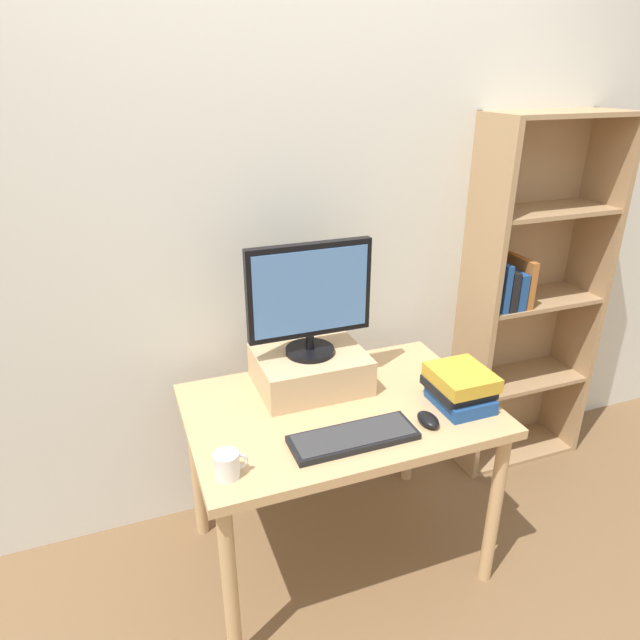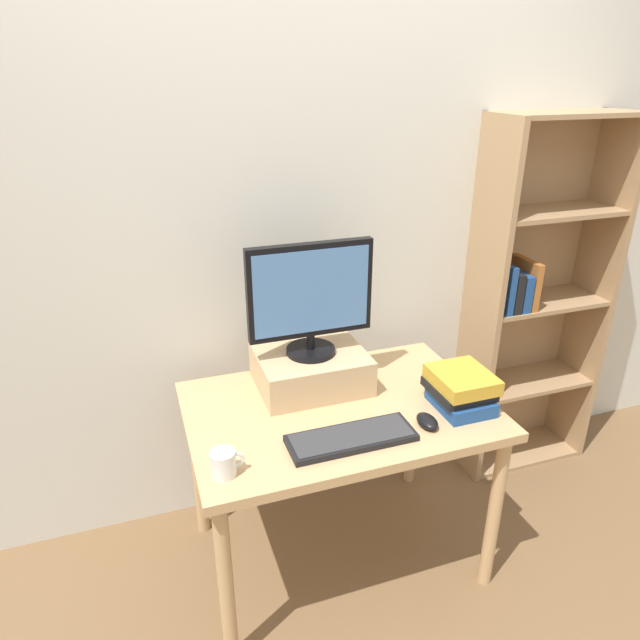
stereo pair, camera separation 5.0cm
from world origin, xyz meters
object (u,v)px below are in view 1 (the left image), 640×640
at_px(computer_mouse, 428,420).
at_px(coffee_mug, 228,465).
at_px(riser_box, 310,369).
at_px(keyboard, 353,437).
at_px(book_stack, 460,387).
at_px(bookshelf_unit, 526,297).
at_px(desk, 339,425).
at_px(computer_monitor, 310,297).

bearing_deg(computer_mouse, coffee_mug, -177.74).
height_order(riser_box, keyboard, riser_box).
bearing_deg(coffee_mug, book_stack, 6.56).
bearing_deg(bookshelf_unit, keyboard, -153.39).
distance_m(desk, computer_mouse, 0.34).
relative_size(desk, book_stack, 4.80).
xyz_separation_m(desk, computer_monitor, (-0.05, 0.18, 0.46)).
bearing_deg(desk, keyboard, -99.71).
relative_size(desk, bookshelf_unit, 0.65).
xyz_separation_m(desk, coffee_mug, (-0.47, -0.24, 0.13)).
height_order(riser_box, coffee_mug, riser_box).
distance_m(computer_monitor, coffee_mug, 0.68).
xyz_separation_m(computer_monitor, book_stack, (0.47, -0.32, -0.30)).
bearing_deg(computer_monitor, keyboard, -88.32).
relative_size(desk, coffee_mug, 10.41).
xyz_separation_m(desk, book_stack, (0.42, -0.14, 0.16)).
height_order(computer_monitor, coffee_mug, computer_monitor).
bearing_deg(riser_box, keyboard, -88.32).
bearing_deg(computer_monitor, book_stack, -34.51).
relative_size(riser_box, keyboard, 0.96).
height_order(keyboard, computer_mouse, computer_mouse).
bearing_deg(coffee_mug, desk, 27.65).
distance_m(bookshelf_unit, computer_monitor, 1.19).
bearing_deg(computer_mouse, computer_monitor, 126.61).
relative_size(computer_monitor, keyboard, 1.10).
distance_m(book_stack, coffee_mug, 0.89).
bearing_deg(computer_mouse, keyboard, 179.29).
relative_size(computer_mouse, book_stack, 0.45).
xyz_separation_m(computer_mouse, coffee_mug, (-0.71, -0.03, 0.02)).
xyz_separation_m(keyboard, coffee_mug, (-0.43, -0.03, 0.03)).
relative_size(riser_box, book_stack, 1.79).
xyz_separation_m(bookshelf_unit, coffee_mug, (-1.57, -0.61, -0.10)).
bearing_deg(computer_monitor, coffee_mug, -134.63).
distance_m(desk, coffee_mug, 0.54).
relative_size(bookshelf_unit, keyboard, 3.94).
relative_size(riser_box, coffee_mug, 3.89).
bearing_deg(book_stack, bookshelf_unit, 36.16).
height_order(computer_monitor, keyboard, computer_monitor).
xyz_separation_m(keyboard, book_stack, (0.46, 0.07, 0.06)).
distance_m(desk, riser_box, 0.24).
height_order(bookshelf_unit, riser_box, bookshelf_unit).
bearing_deg(book_stack, keyboard, -171.24).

